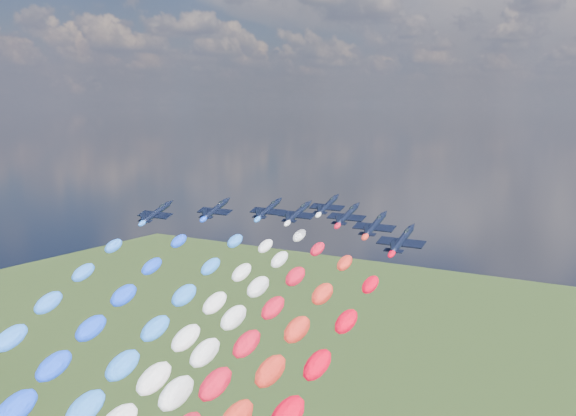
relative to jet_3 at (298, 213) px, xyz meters
The scene contains 8 objects.
jet_0 31.22m from the jet_3, 148.45° to the right, with size 8.52×11.43×2.52m, color black, non-canonical shape.
jet_1 19.41m from the jet_3, 164.16° to the right, with size 8.52×11.43×2.52m, color black, non-canonical shape.
jet_2 8.47m from the jet_3, behind, with size 8.52×11.43×2.52m, color black, non-canonical shape.
jet_3 is the anchor object (origin of this frame).
jet_4 13.66m from the jet_3, 89.98° to the left, with size 8.52×11.43×2.52m, color black, non-canonical shape.
jet_5 11.02m from the jet_3, 15.30° to the left, with size 8.52×11.43×2.52m, color black, non-canonical shape.
jet_6 21.58m from the jet_3, 14.20° to the right, with size 8.52×11.43×2.52m, color black, non-canonical shape.
jet_7 35.73m from the jet_3, 28.35° to the right, with size 8.52×11.43×2.52m, color black, non-canonical shape.
Camera 1 is at (75.78, -118.87, 128.78)m, focal length 43.35 mm.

